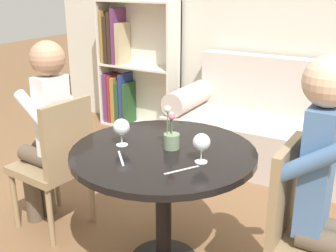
% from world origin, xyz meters
% --- Properties ---
extents(back_wall, '(5.20, 0.05, 2.70)m').
position_xyz_m(back_wall, '(0.00, 2.12, 1.35)').
color(back_wall, beige).
rests_on(back_wall, ground_plane).
extents(round_table, '(1.00, 1.00, 0.72)m').
position_xyz_m(round_table, '(0.00, 0.00, 0.59)').
color(round_table, black).
rests_on(round_table, ground_plane).
extents(couch, '(1.58, 0.80, 0.92)m').
position_xyz_m(couch, '(0.00, 1.70, 0.31)').
color(couch, beige).
rests_on(couch, ground_plane).
extents(bookshelf_left, '(0.90, 0.28, 1.38)m').
position_xyz_m(bookshelf_left, '(-1.59, 1.96, 0.64)').
color(bookshelf_left, silver).
rests_on(bookshelf_left, ground_plane).
extents(chair_left, '(0.46, 0.46, 0.90)m').
position_xyz_m(chair_left, '(-0.78, -0.01, 0.49)').
color(chair_left, '#937A56').
rests_on(chair_left, ground_plane).
extents(chair_right, '(0.43, 0.43, 0.90)m').
position_xyz_m(chair_right, '(0.78, -0.03, 0.49)').
color(chair_right, '#937A56').
rests_on(chair_right, ground_plane).
extents(person_left, '(0.44, 0.37, 1.25)m').
position_xyz_m(person_left, '(-0.87, 0.01, 0.67)').
color(person_left, brown).
rests_on(person_left, ground_plane).
extents(person_right, '(0.42, 0.34, 1.30)m').
position_xyz_m(person_right, '(0.86, -0.03, 0.71)').
color(person_right, brown).
rests_on(person_right, ground_plane).
extents(wine_glass_left, '(0.09, 0.09, 0.15)m').
position_xyz_m(wine_glass_left, '(-0.23, -0.05, 0.82)').
color(wine_glass_left, white).
rests_on(wine_glass_left, round_table).
extents(wine_glass_right, '(0.09, 0.09, 0.15)m').
position_xyz_m(wine_glass_right, '(0.24, -0.04, 0.83)').
color(wine_glass_right, white).
rests_on(wine_glass_right, round_table).
extents(flower_vase, '(0.09, 0.09, 0.24)m').
position_xyz_m(flower_vase, '(0.02, 0.04, 0.79)').
color(flower_vase, gray).
rests_on(flower_vase, round_table).
extents(knife_left_setting, '(0.11, 0.17, 0.00)m').
position_xyz_m(knife_left_setting, '(0.20, -0.17, 0.72)').
color(knife_left_setting, silver).
rests_on(knife_left_setting, round_table).
extents(fork_left_setting, '(0.14, 0.15, 0.00)m').
position_xyz_m(fork_left_setting, '(-0.13, -0.20, 0.72)').
color(fork_left_setting, silver).
rests_on(fork_left_setting, round_table).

